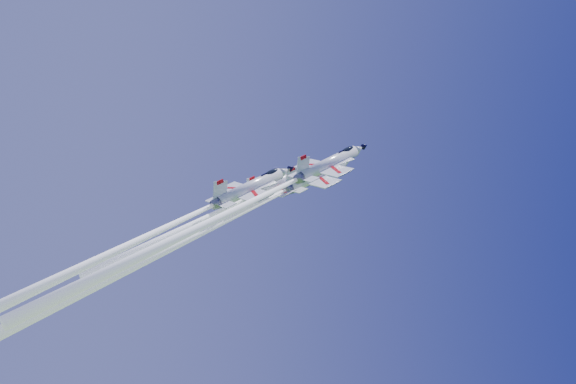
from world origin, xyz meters
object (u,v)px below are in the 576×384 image
object	(u,v)px
jet_left	(219,212)
jet_right	(230,212)
jet_lead	(214,226)
jet_slot	(145,237)

from	to	relation	value
jet_left	jet_right	size ratio (longest dim) A/B	0.78
jet_lead	jet_right	distance (m)	10.92
jet_left	jet_right	distance (m)	14.99
jet_lead	jet_left	world-z (taller)	jet_lead
jet_left	jet_lead	bearing A→B (deg)	-48.80
jet_lead	jet_left	size ratio (longest dim) A/B	1.42
jet_lead	jet_slot	world-z (taller)	jet_lead
jet_left	jet_slot	distance (m)	16.29
jet_right	jet_slot	xyz separation A→B (m)	(-10.90, 6.96, -3.42)
jet_left	jet_slot	size ratio (longest dim) A/B	0.77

